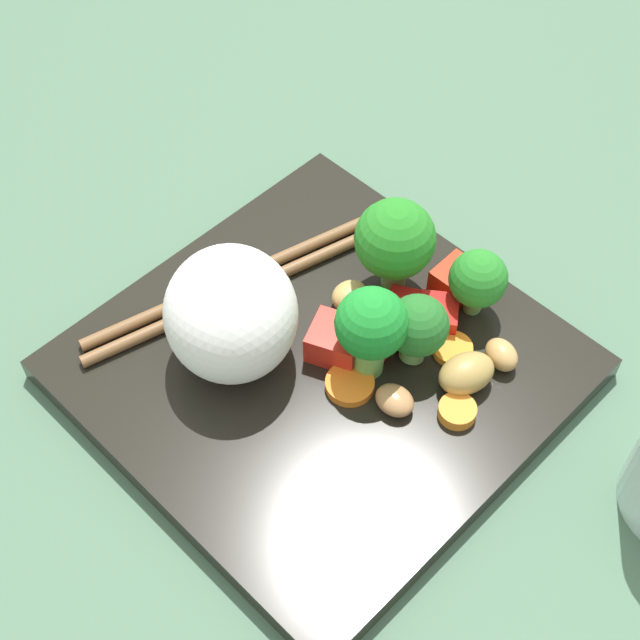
% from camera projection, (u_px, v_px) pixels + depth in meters
% --- Properties ---
extents(ground_plane, '(1.10, 1.10, 0.02)m').
position_uv_depth(ground_plane, '(321.00, 384.00, 0.61)').
color(ground_plane, '#496C53').
extents(square_plate, '(0.28, 0.28, 0.02)m').
position_uv_depth(square_plate, '(321.00, 368.00, 0.60)').
color(square_plate, black).
rests_on(square_plate, ground_plane).
extents(rice_mound, '(0.12, 0.12, 0.08)m').
position_uv_depth(rice_mound, '(231.00, 313.00, 0.56)').
color(rice_mound, white).
rests_on(rice_mound, square_plate).
extents(broccoli_floret_0, '(0.04, 0.04, 0.05)m').
position_uv_depth(broccoli_floret_0, '(417.00, 327.00, 0.57)').
color(broccoli_floret_0, '#74AF5B').
rests_on(broccoli_floret_0, square_plate).
extents(broccoli_floret_1, '(0.04, 0.04, 0.07)m').
position_uv_depth(broccoli_floret_1, '(371.00, 327.00, 0.56)').
color(broccoli_floret_1, '#6EB153').
rests_on(broccoli_floret_1, square_plate).
extents(broccoli_floret_2, '(0.04, 0.04, 0.05)m').
position_uv_depth(broccoli_floret_2, '(478.00, 280.00, 0.59)').
color(broccoli_floret_2, '#67A050').
rests_on(broccoli_floret_2, square_plate).
extents(broccoli_floret_3, '(0.05, 0.05, 0.07)m').
position_uv_depth(broccoli_floret_3, '(395.00, 241.00, 0.59)').
color(broccoli_floret_3, '#6AA354').
rests_on(broccoli_floret_3, square_plate).
extents(carrot_slice_0, '(0.03, 0.03, 0.01)m').
position_uv_depth(carrot_slice_0, '(457.00, 411.00, 0.56)').
color(carrot_slice_0, orange).
rests_on(carrot_slice_0, square_plate).
extents(carrot_slice_1, '(0.03, 0.03, 0.01)m').
position_uv_depth(carrot_slice_1, '(452.00, 349.00, 0.59)').
color(carrot_slice_1, orange).
rests_on(carrot_slice_1, square_plate).
extents(carrot_slice_2, '(0.03, 0.03, 0.01)m').
position_uv_depth(carrot_slice_2, '(344.00, 388.00, 0.57)').
color(carrot_slice_2, orange).
rests_on(carrot_slice_2, square_plate).
extents(pepper_chunk_0, '(0.03, 0.03, 0.02)m').
position_uv_depth(pepper_chunk_0, '(457.00, 279.00, 0.62)').
color(pepper_chunk_0, red).
rests_on(pepper_chunk_0, square_plate).
extents(pepper_chunk_1, '(0.04, 0.04, 0.02)m').
position_uv_depth(pepper_chunk_1, '(333.00, 338.00, 0.59)').
color(pepper_chunk_1, red).
rests_on(pepper_chunk_1, square_plate).
extents(pepper_chunk_2, '(0.04, 0.04, 0.01)m').
position_uv_depth(pepper_chunk_2, '(406.00, 311.00, 0.61)').
color(pepper_chunk_2, red).
rests_on(pepper_chunk_2, square_plate).
extents(pepper_chunk_3, '(0.03, 0.03, 0.01)m').
position_uv_depth(pepper_chunk_3, '(380.00, 332.00, 0.59)').
color(pepper_chunk_3, red).
rests_on(pepper_chunk_3, square_plate).
extents(pepper_chunk_4, '(0.04, 0.04, 0.02)m').
position_uv_depth(pepper_chunk_4, '(438.00, 315.00, 0.60)').
color(pepper_chunk_4, red).
rests_on(pepper_chunk_4, square_plate).
extents(chicken_piece_0, '(0.03, 0.04, 0.02)m').
position_uv_depth(chicken_piece_0, '(466.00, 373.00, 0.57)').
color(chicken_piece_0, tan).
rests_on(chicken_piece_0, square_plate).
extents(chicken_piece_1, '(0.02, 0.03, 0.02)m').
position_uv_depth(chicken_piece_1, '(350.00, 296.00, 0.61)').
color(chicken_piece_1, tan).
rests_on(chicken_piece_1, square_plate).
extents(chicken_piece_2, '(0.03, 0.02, 0.01)m').
position_uv_depth(chicken_piece_2, '(395.00, 400.00, 0.56)').
color(chicken_piece_2, tan).
rests_on(chicken_piece_2, square_plate).
extents(chicken_piece_3, '(0.03, 0.02, 0.02)m').
position_uv_depth(chicken_piece_3, '(501.00, 355.00, 0.58)').
color(chicken_piece_3, tan).
rests_on(chicken_piece_3, square_plate).
extents(chopstick_pair, '(0.06, 0.22, 0.01)m').
position_uv_depth(chopstick_pair, '(234.00, 287.00, 0.62)').
color(chopstick_pair, brown).
rests_on(chopstick_pair, square_plate).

